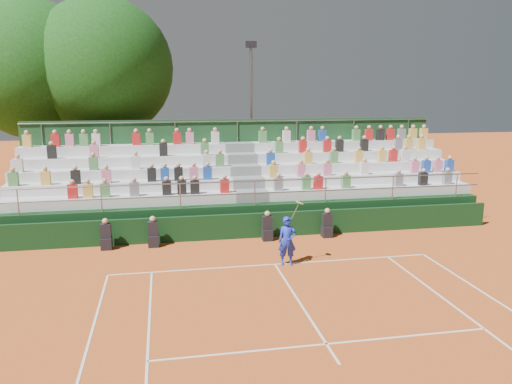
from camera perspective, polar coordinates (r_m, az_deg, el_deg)
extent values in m
plane|color=#C75721|center=(17.15, 2.17, -8.27)|extent=(90.00, 90.00, 0.00)
cube|color=white|center=(17.15, 2.17, -8.25)|extent=(11.00, 0.06, 0.01)
cube|color=white|center=(14.28, 5.07, -12.56)|extent=(0.06, 6.40, 0.01)
cube|color=white|center=(12.32, 8.05, -16.82)|extent=(8.22, 0.06, 0.01)
cube|color=black|center=(19.98, 0.16, -3.82)|extent=(20.00, 0.15, 1.00)
cube|color=black|center=(19.43, -16.71, -5.66)|extent=(0.40, 0.40, 0.44)
cube|color=black|center=(19.30, -16.80, -4.30)|extent=(0.38, 0.25, 0.55)
sphere|color=tan|center=(19.20, -16.86, -3.21)|extent=(0.22, 0.22, 0.22)
cube|color=black|center=(19.31, -11.63, -5.50)|extent=(0.40, 0.40, 0.44)
cube|color=black|center=(19.17, -11.69, -4.13)|extent=(0.38, 0.25, 0.55)
sphere|color=tan|center=(19.08, -11.74, -3.03)|extent=(0.22, 0.22, 0.22)
cube|color=black|center=(19.69, 1.30, -4.91)|extent=(0.40, 0.40, 0.44)
cube|color=black|center=(19.56, 1.30, -3.56)|extent=(0.38, 0.25, 0.55)
sphere|color=tan|center=(19.46, 1.31, -2.48)|extent=(0.22, 0.22, 0.22)
cube|color=black|center=(20.32, 8.09, -4.50)|extent=(0.40, 0.40, 0.44)
cube|color=black|center=(20.19, 8.13, -3.19)|extent=(0.38, 0.25, 0.55)
sphere|color=tan|center=(20.10, 8.16, -2.14)|extent=(0.22, 0.22, 0.22)
cube|color=black|center=(22.91, -1.29, -1.53)|extent=(20.00, 5.20, 1.20)
cube|color=silver|center=(20.89, -15.17, -0.98)|extent=(9.30, 0.85, 0.42)
cube|color=silver|center=(22.65, 12.89, 0.12)|extent=(9.30, 0.85, 0.42)
cube|color=slate|center=(21.12, -0.56, -0.42)|extent=(1.40, 0.85, 0.42)
cube|color=silver|center=(21.64, -15.06, 0.60)|extent=(9.30, 0.85, 0.42)
cube|color=silver|center=(23.34, 12.11, 1.54)|extent=(9.30, 0.85, 0.42)
cube|color=slate|center=(21.86, -0.95, 1.12)|extent=(1.40, 0.85, 0.42)
cube|color=silver|center=(22.40, -14.96, 2.07)|extent=(9.30, 0.85, 0.42)
cube|color=silver|center=(24.05, 11.38, 2.88)|extent=(9.30, 0.85, 0.42)
cube|color=slate|center=(22.61, -1.32, 2.56)|extent=(1.40, 0.85, 0.42)
cube|color=silver|center=(23.17, -14.87, 3.44)|extent=(9.30, 0.85, 0.42)
cube|color=silver|center=(24.77, 10.69, 4.15)|extent=(9.30, 0.85, 0.42)
cube|color=slate|center=(23.38, -1.66, 3.90)|extent=(1.40, 0.85, 0.42)
cube|color=silver|center=(23.96, -14.78, 4.72)|extent=(9.30, 0.85, 0.42)
cube|color=silver|center=(25.51, 10.04, 5.34)|extent=(9.30, 0.85, 0.42)
cube|color=slate|center=(24.16, -1.98, 5.16)|extent=(1.40, 0.85, 0.42)
cube|color=#1A4522|center=(24.79, -2.15, 3.25)|extent=(20.00, 0.12, 4.40)
cylinder|color=gray|center=(20.12, -0.13, 1.26)|extent=(20.00, 0.05, 0.05)
cylinder|color=gray|center=(24.47, -2.15, 8.09)|extent=(20.00, 0.05, 0.05)
cube|color=red|center=(20.88, -20.22, 0.07)|extent=(0.36, 0.24, 0.56)
cube|color=gold|center=(20.78, -18.64, 0.13)|extent=(0.36, 0.24, 0.56)
cube|color=#4C8C4C|center=(20.70, -16.86, 0.20)|extent=(0.36, 0.24, 0.56)
cube|color=slate|center=(20.60, -13.73, 0.32)|extent=(0.36, 0.24, 0.56)
cube|color=black|center=(20.57, -10.17, 0.45)|extent=(0.36, 0.24, 0.56)
cube|color=black|center=(20.58, -8.48, 0.51)|extent=(0.36, 0.24, 0.56)
cube|color=black|center=(20.60, -7.01, 0.57)|extent=(0.36, 0.24, 0.56)
cube|color=red|center=(20.71, -3.62, 0.69)|extent=(0.36, 0.24, 0.56)
cube|color=#4C8C4C|center=(22.14, -25.98, 1.34)|extent=(0.36, 0.24, 0.56)
cube|color=gold|center=(21.84, -22.90, 1.48)|extent=(0.36, 0.24, 0.56)
cube|color=black|center=(21.62, -19.91, 1.61)|extent=(0.36, 0.24, 0.56)
cube|color=pink|center=(21.46, -16.72, 1.74)|extent=(0.36, 0.24, 0.56)
cube|color=black|center=(21.34, -11.82, 1.94)|extent=(0.36, 0.24, 0.56)
cube|color=#1E4CB2|center=(21.33, -10.37, 1.99)|extent=(0.36, 0.24, 0.56)
cube|color=black|center=(21.34, -8.85, 2.05)|extent=(0.36, 0.24, 0.56)
cube|color=pink|center=(21.37, -7.12, 2.11)|extent=(0.36, 0.24, 0.56)
cube|color=#1E4CB2|center=(21.41, -5.57, 2.17)|extent=(0.36, 0.24, 0.56)
cube|color=silver|center=(22.89, -25.53, 2.76)|extent=(0.36, 0.24, 0.56)
cube|color=#4C8C4C|center=(22.30, -18.08, 3.12)|extent=(0.36, 0.24, 0.56)
cube|color=silver|center=(22.14, -13.57, 3.31)|extent=(0.36, 0.24, 0.56)
cube|color=silver|center=(22.18, -5.68, 3.60)|extent=(0.36, 0.24, 0.56)
cube|color=#4C8C4C|center=(22.24, -4.16, 3.65)|extent=(0.36, 0.24, 0.56)
cube|color=black|center=(23.38, -22.30, 4.24)|extent=(0.36, 0.24, 0.56)
cube|color=pink|center=(23.09, -18.00, 4.45)|extent=(0.36, 0.24, 0.56)
cube|color=black|center=(22.89, -10.53, 4.77)|extent=(0.36, 0.24, 0.56)
cube|color=#4C8C4C|center=(22.97, -5.88, 4.93)|extent=(0.36, 0.24, 0.56)
cube|color=gold|center=(24.42, -24.68, 5.32)|extent=(0.36, 0.24, 0.56)
cube|color=red|center=(24.16, -21.95, 5.48)|extent=(0.36, 0.24, 0.56)
cube|color=pink|center=(24.05, -20.51, 5.57)|extent=(0.36, 0.24, 0.56)
cube|color=#4C8C4C|center=(23.95, -19.08, 5.64)|extent=(0.36, 0.24, 0.56)
cube|color=silver|center=(23.88, -17.81, 5.71)|extent=(0.36, 0.24, 0.56)
cube|color=red|center=(23.72, -13.52, 5.91)|extent=(0.36, 0.24, 0.56)
cube|color=#4C8C4C|center=(23.70, -12.05, 5.97)|extent=(0.36, 0.24, 0.56)
cube|color=red|center=(23.70, -9.01, 6.08)|extent=(0.36, 0.24, 0.56)
cube|color=pink|center=(23.72, -7.59, 6.13)|extent=(0.36, 0.24, 0.56)
cube|color=silver|center=(23.82, -4.69, 6.22)|extent=(0.36, 0.24, 0.56)
cube|color=slate|center=(21.11, 2.56, 0.91)|extent=(0.36, 0.24, 0.56)
cube|color=#4C8C4C|center=(21.41, 5.76, 1.02)|extent=(0.36, 0.24, 0.56)
cube|color=red|center=(21.57, 7.13, 1.07)|extent=(0.36, 0.24, 0.56)
cube|color=#4C8C4C|center=(21.98, 10.23, 1.17)|extent=(0.36, 0.24, 0.56)
cube|color=slate|center=(22.95, 15.95, 1.35)|extent=(0.36, 0.24, 0.56)
cube|color=black|center=(23.50, 18.54, 1.43)|extent=(0.36, 0.24, 0.56)
cube|color=slate|center=(24.10, 21.00, 1.50)|extent=(0.36, 0.24, 0.56)
cube|color=gold|center=(21.84, 2.02, 2.41)|extent=(0.36, 0.24, 0.56)
cube|color=pink|center=(22.15, 5.16, 2.50)|extent=(0.36, 0.24, 0.56)
cube|color=pink|center=(22.50, 8.13, 2.57)|extent=(0.36, 0.24, 0.56)
cube|color=silver|center=(23.12, 12.27, 2.67)|extent=(0.36, 0.24, 0.56)
cube|color=pink|center=(24.17, 17.65, 2.77)|extent=(0.36, 0.24, 0.56)
cube|color=#1E4CB2|center=(24.46, 18.86, 2.79)|extent=(0.36, 0.24, 0.56)
cube|color=pink|center=(24.75, 20.04, 2.81)|extent=(0.36, 0.24, 0.56)
cube|color=#1E4CB2|center=(25.05, 21.21, 2.83)|extent=(0.36, 0.24, 0.56)
cube|color=#1E4CB2|center=(22.61, 1.68, 3.81)|extent=(0.36, 0.24, 0.56)
cube|color=gold|center=(23.05, 5.96, 3.90)|extent=(0.36, 0.24, 0.56)
cube|color=#4C8C4C|center=(23.42, 8.86, 3.95)|extent=(0.36, 0.24, 0.56)
cube|color=gold|center=(23.86, 11.64, 3.99)|extent=(0.36, 0.24, 0.56)
cube|color=gold|center=(24.32, 14.18, 4.02)|extent=(0.36, 0.24, 0.56)
cube|color=red|center=(24.56, 15.40, 4.03)|extent=(0.36, 0.24, 0.56)
cube|color=silver|center=(24.83, 16.63, 4.04)|extent=(0.36, 0.24, 0.56)
cube|color=#4C8C4C|center=(23.51, 2.63, 5.14)|extent=(0.36, 0.24, 0.56)
cube|color=red|center=(23.80, 5.36, 5.18)|extent=(0.36, 0.24, 0.56)
cube|color=red|center=(24.16, 8.13, 5.21)|extent=(0.36, 0.24, 0.56)
cube|color=black|center=(24.36, 9.51, 5.23)|extent=(0.36, 0.24, 0.56)
cube|color=black|center=(24.82, 12.25, 5.24)|extent=(0.36, 0.24, 0.56)
cube|color=slate|center=(25.55, 15.92, 5.24)|extent=(0.36, 0.24, 0.56)
cube|color=gold|center=(25.80, 17.03, 5.23)|extent=(0.36, 0.24, 0.56)
cube|color=gold|center=(26.12, 18.36, 5.22)|extent=(0.36, 0.24, 0.56)
cube|color=#4C8C4C|center=(24.16, 0.76, 6.33)|extent=(0.36, 0.24, 0.56)
cube|color=silver|center=(24.42, 3.50, 6.37)|extent=(0.36, 0.24, 0.56)
cube|color=pink|center=(24.75, 6.30, 6.39)|extent=(0.36, 0.24, 0.56)
cube|color=#1E4CB2|center=(24.92, 7.59, 6.40)|extent=(0.36, 0.24, 0.56)
cube|color=#4C8C4C|center=(25.52, 11.36, 6.40)|extent=(0.36, 0.24, 0.56)
cube|color=red|center=(25.78, 12.77, 6.39)|extent=(0.36, 0.24, 0.56)
cube|color=black|center=(26.03, 14.02, 6.38)|extent=(0.36, 0.24, 0.56)
cube|color=red|center=(26.26, 15.10, 6.37)|extent=(0.36, 0.24, 0.56)
cube|color=slate|center=(26.53, 16.29, 6.35)|extent=(0.36, 0.24, 0.56)
cube|color=gold|center=(26.81, 17.48, 6.34)|extent=(0.36, 0.24, 0.56)
cube|color=gold|center=(27.09, 18.60, 6.32)|extent=(0.36, 0.24, 0.56)
imported|color=#1A30C3|center=(16.87, 3.59, -5.62)|extent=(0.66, 0.49, 1.68)
cylinder|color=gray|center=(16.66, 4.47, -2.24)|extent=(0.26, 0.03, 0.51)
cylinder|color=#E5D866|center=(16.63, 4.99, -1.22)|extent=(0.26, 0.28, 0.14)
cylinder|color=#362113|center=(29.35, -23.23, 3.17)|extent=(0.50, 0.50, 3.92)
sphere|color=#113B10|center=(29.10, -24.02, 12.61)|extent=(7.18, 7.18, 7.18)
cylinder|color=#362113|center=(28.22, -16.48, 3.43)|extent=(0.50, 0.50, 4.02)
sphere|color=#113B10|center=(27.97, -17.08, 13.40)|extent=(7.23, 7.23, 7.23)
cylinder|color=gray|center=(28.65, -0.56, 8.10)|extent=(0.16, 0.16, 8.07)
cube|color=black|center=(28.69, -0.57, 16.52)|extent=(0.60, 0.25, 0.35)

